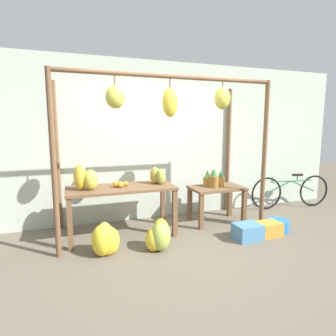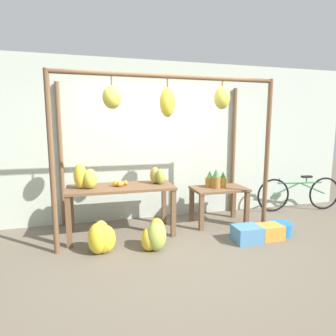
{
  "view_description": "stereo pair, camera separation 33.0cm",
  "coord_description": "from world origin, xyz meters",
  "px_view_note": "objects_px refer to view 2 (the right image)",
  "views": [
    {
      "loc": [
        -1.37,
        -3.33,
        1.68
      ],
      "look_at": [
        0.09,
        0.81,
        1.02
      ],
      "focal_mm": 30.0,
      "sensor_mm": 36.0,
      "label": 1
    },
    {
      "loc": [
        -1.05,
        -3.43,
        1.68
      ],
      "look_at": [
        0.09,
        0.81,
        1.02
      ],
      "focal_mm": 30.0,
      "sensor_mm": 36.0,
      "label": 2
    }
  ],
  "objects_px": {
    "fruit_crate_purple": "(270,232)",
    "blue_bucket": "(281,228)",
    "banana_pile_on_table": "(85,177)",
    "parked_bicycle": "(299,193)",
    "pineapple_cluster": "(216,180)",
    "banana_pile_ground_right": "(155,236)",
    "banana_pile_ground_left": "(101,238)",
    "papaya_pile": "(159,176)",
    "orange_pile": "(120,184)",
    "fruit_crate_white": "(247,234)"
  },
  "relations": [
    {
      "from": "fruit_crate_purple",
      "to": "blue_bucket",
      "type": "bearing_deg",
      "value": 22.19
    },
    {
      "from": "banana_pile_on_table",
      "to": "blue_bucket",
      "type": "relative_size",
      "value": 1.15
    },
    {
      "from": "blue_bucket",
      "to": "parked_bicycle",
      "type": "relative_size",
      "value": 0.2
    },
    {
      "from": "banana_pile_on_table",
      "to": "fruit_crate_purple",
      "type": "relative_size",
      "value": 1.13
    },
    {
      "from": "pineapple_cluster",
      "to": "banana_pile_ground_right",
      "type": "bearing_deg",
      "value": -147.63
    },
    {
      "from": "banana_pile_ground_left",
      "to": "papaya_pile",
      "type": "xyz_separation_m",
      "value": [
        0.93,
        0.61,
        0.68
      ]
    },
    {
      "from": "banana_pile_ground_left",
      "to": "blue_bucket",
      "type": "bearing_deg",
      "value": -1.43
    },
    {
      "from": "blue_bucket",
      "to": "fruit_crate_purple",
      "type": "height_order",
      "value": "fruit_crate_purple"
    },
    {
      "from": "fruit_crate_purple",
      "to": "orange_pile",
      "type": "bearing_deg",
      "value": 160.72
    },
    {
      "from": "banana_pile_ground_right",
      "to": "fruit_crate_white",
      "type": "relative_size",
      "value": 1.12
    },
    {
      "from": "orange_pile",
      "to": "papaya_pile",
      "type": "height_order",
      "value": "papaya_pile"
    },
    {
      "from": "fruit_crate_white",
      "to": "papaya_pile",
      "type": "xyz_separation_m",
      "value": [
        -1.13,
        0.8,
        0.77
      ]
    },
    {
      "from": "fruit_crate_white",
      "to": "fruit_crate_purple",
      "type": "bearing_deg",
      "value": 2.38
    },
    {
      "from": "banana_pile_ground_right",
      "to": "fruit_crate_purple",
      "type": "height_order",
      "value": "banana_pile_ground_right"
    },
    {
      "from": "papaya_pile",
      "to": "pineapple_cluster",
      "type": "bearing_deg",
      "value": 4.62
    },
    {
      "from": "parked_bicycle",
      "to": "banana_pile_on_table",
      "type": "bearing_deg",
      "value": -174.85
    },
    {
      "from": "banana_pile_on_table",
      "to": "papaya_pile",
      "type": "relative_size",
      "value": 1.31
    },
    {
      "from": "fruit_crate_white",
      "to": "blue_bucket",
      "type": "height_order",
      "value": "fruit_crate_white"
    },
    {
      "from": "banana_pile_ground_left",
      "to": "parked_bicycle",
      "type": "relative_size",
      "value": 0.25
    },
    {
      "from": "blue_bucket",
      "to": "fruit_crate_white",
      "type": "bearing_deg",
      "value": -169.19
    },
    {
      "from": "papaya_pile",
      "to": "orange_pile",
      "type": "bearing_deg",
      "value": -176.73
    },
    {
      "from": "banana_pile_on_table",
      "to": "blue_bucket",
      "type": "distance_m",
      "value": 3.1
    },
    {
      "from": "orange_pile",
      "to": "banana_pile_ground_left",
      "type": "relative_size",
      "value": 0.53
    },
    {
      "from": "banana_pile_ground_left",
      "to": "banana_pile_ground_right",
      "type": "distance_m",
      "value": 0.71
    },
    {
      "from": "orange_pile",
      "to": "banana_pile_ground_right",
      "type": "bearing_deg",
      "value": -59.59
    },
    {
      "from": "banana_pile_ground_left",
      "to": "blue_bucket",
      "type": "height_order",
      "value": "banana_pile_ground_left"
    },
    {
      "from": "banana_pile_on_table",
      "to": "banana_pile_ground_right",
      "type": "height_order",
      "value": "banana_pile_on_table"
    },
    {
      "from": "banana_pile_on_table",
      "to": "banana_pile_ground_left",
      "type": "bearing_deg",
      "value": -70.4
    },
    {
      "from": "fruit_crate_purple",
      "to": "banana_pile_ground_right",
      "type": "bearing_deg",
      "value": 177.49
    },
    {
      "from": "banana_pile_on_table",
      "to": "banana_pile_ground_right",
      "type": "distance_m",
      "value": 1.33
    },
    {
      "from": "banana_pile_on_table",
      "to": "banana_pile_ground_left",
      "type": "distance_m",
      "value": 0.93
    },
    {
      "from": "banana_pile_on_table",
      "to": "blue_bucket",
      "type": "xyz_separation_m",
      "value": [
        2.92,
        -0.61,
        -0.84
      ]
    },
    {
      "from": "banana_pile_on_table",
      "to": "parked_bicycle",
      "type": "height_order",
      "value": "banana_pile_on_table"
    },
    {
      "from": "fruit_crate_white",
      "to": "papaya_pile",
      "type": "height_order",
      "value": "papaya_pile"
    },
    {
      "from": "orange_pile",
      "to": "pineapple_cluster",
      "type": "relative_size",
      "value": 0.69
    },
    {
      "from": "orange_pile",
      "to": "banana_pile_ground_right",
      "type": "distance_m",
      "value": 1.0
    },
    {
      "from": "blue_bucket",
      "to": "papaya_pile",
      "type": "xyz_separation_m",
      "value": [
        -1.8,
        0.67,
        0.79
      ]
    },
    {
      "from": "blue_bucket",
      "to": "papaya_pile",
      "type": "height_order",
      "value": "papaya_pile"
    },
    {
      "from": "banana_pile_ground_left",
      "to": "fruit_crate_purple",
      "type": "xyz_separation_m",
      "value": [
        2.45,
        -0.18,
        -0.1
      ]
    },
    {
      "from": "parked_bicycle",
      "to": "fruit_crate_purple",
      "type": "relative_size",
      "value": 5.02
    },
    {
      "from": "banana_pile_ground_right",
      "to": "fruit_crate_purple",
      "type": "bearing_deg",
      "value": -2.51
    },
    {
      "from": "banana_pile_on_table",
      "to": "pineapple_cluster",
      "type": "xyz_separation_m",
      "value": [
        2.15,
        0.15,
        -0.18
      ]
    },
    {
      "from": "pineapple_cluster",
      "to": "fruit_crate_white",
      "type": "bearing_deg",
      "value": -83.23
    },
    {
      "from": "orange_pile",
      "to": "pineapple_cluster",
      "type": "height_order",
      "value": "pineapple_cluster"
    },
    {
      "from": "fruit_crate_white",
      "to": "parked_bicycle",
      "type": "relative_size",
      "value": 0.22
    },
    {
      "from": "banana_pile_ground_right",
      "to": "fruit_crate_purple",
      "type": "distance_m",
      "value": 1.75
    },
    {
      "from": "parked_bicycle",
      "to": "banana_pile_ground_right",
      "type": "bearing_deg",
      "value": -162.29
    },
    {
      "from": "orange_pile",
      "to": "banana_pile_ground_right",
      "type": "height_order",
      "value": "orange_pile"
    },
    {
      "from": "parked_bicycle",
      "to": "papaya_pile",
      "type": "xyz_separation_m",
      "value": [
        -2.94,
        -0.3,
        0.54
      ]
    },
    {
      "from": "parked_bicycle",
      "to": "papaya_pile",
      "type": "bearing_deg",
      "value": -174.15
    }
  ]
}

